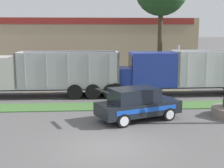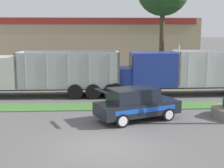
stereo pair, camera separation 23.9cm
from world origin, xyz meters
name	(u,v)px [view 1 (the left image)]	position (x,y,z in m)	size (l,w,h in m)	color
ground_plane	(106,147)	(0.00, 0.00, 0.00)	(600.00, 600.00, 0.00)	#5B5959
grass_verge	(100,106)	(0.00, 6.90, 0.03)	(120.00, 2.03, 0.06)	#477538
centre_line_3	(39,92)	(-4.53, 11.92, 0.00)	(2.40, 0.14, 0.01)	yellow
centre_line_4	(109,92)	(0.87, 11.92, 0.00)	(2.40, 0.14, 0.01)	yellow
centre_line_5	(177,91)	(6.27, 11.92, 0.00)	(2.40, 0.14, 0.01)	yellow
dump_truck_lead	(166,73)	(4.96, 10.42, 1.63)	(12.29, 2.69, 3.69)	black
dump_truck_trail	(14,76)	(-6.02, 10.45, 1.53)	(12.74, 2.82, 3.21)	black
rally_car	(137,104)	(1.81, 3.83, 0.88)	(4.70, 3.30, 1.75)	black
store_building_backdrop	(91,41)	(-0.41, 35.57, 3.25)	(28.87, 12.10, 6.49)	tan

